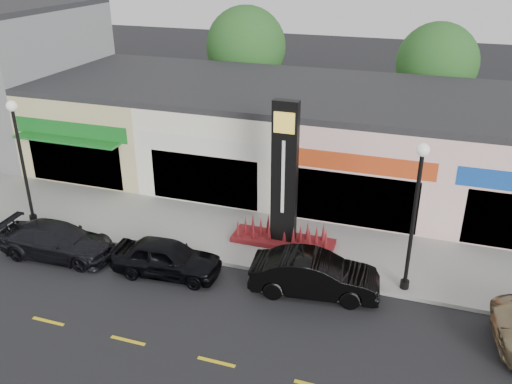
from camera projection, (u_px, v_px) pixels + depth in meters
ground at (171, 288)px, 19.59m from camera, size 120.00×120.00×0.00m
sidewalk at (217, 231)px, 23.31m from camera, size 52.00×4.30×0.15m
curb at (195, 257)px, 21.37m from camera, size 52.00×0.20×0.15m
shop_beige at (125, 116)px, 30.92m from camera, size 7.00×10.85×4.80m
shop_cream at (240, 128)px, 28.90m from camera, size 7.00×10.01×4.80m
shop_pink_w at (372, 142)px, 26.88m from camera, size 7.00×10.01×4.80m
tree_rear_west at (246, 46)px, 35.36m from camera, size 5.20×5.20×7.83m
tree_rear_mid at (437, 63)px, 32.03m from camera, size 4.80×4.80×7.29m
lamp_west_near at (20, 151)px, 22.61m from camera, size 0.44×0.44×5.47m
lamp_east_near at (416, 204)px, 17.98m from camera, size 0.44×0.44×5.47m
pylon_sign at (284, 196)px, 21.39m from camera, size 4.20×1.30×6.00m
car_dark_sedan at (58, 241)px, 21.36m from camera, size 2.14×4.75×1.35m
car_black_sedan at (167, 258)px, 20.17m from camera, size 1.94×4.22×1.40m
car_black_conv at (315, 275)px, 19.05m from camera, size 2.11×4.69×1.49m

